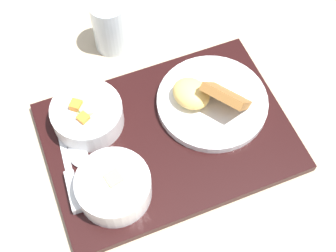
{
  "coord_description": "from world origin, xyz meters",
  "views": [
    {
      "loc": [
        -0.11,
        -0.39,
        0.76
      ],
      "look_at": [
        0.0,
        0.0,
        0.05
      ],
      "focal_mm": 50.0,
      "sensor_mm": 36.0,
      "label": 1
    }
  ],
  "objects_px": {
    "bowl_salad": "(87,114)",
    "spoon": "(84,166)",
    "plate_main": "(210,100)",
    "bowl_soup": "(114,186)",
    "knife": "(72,185)",
    "glass_water": "(110,28)"
  },
  "relations": [
    {
      "from": "bowl_salad",
      "to": "spoon",
      "type": "distance_m",
      "value": 0.09
    },
    {
      "from": "bowl_salad",
      "to": "plate_main",
      "type": "height_order",
      "value": "plate_main"
    },
    {
      "from": "bowl_soup",
      "to": "knife",
      "type": "height_order",
      "value": "bowl_soup"
    },
    {
      "from": "bowl_soup",
      "to": "glass_water",
      "type": "bearing_deg",
      "value": 78.89
    },
    {
      "from": "knife",
      "to": "spoon",
      "type": "distance_m",
      "value": 0.04
    },
    {
      "from": "bowl_soup",
      "to": "glass_water",
      "type": "xyz_separation_m",
      "value": [
        0.06,
        0.33,
        0.0
      ]
    },
    {
      "from": "plate_main",
      "to": "spoon",
      "type": "bearing_deg",
      "value": -165.62
    },
    {
      "from": "plate_main",
      "to": "spoon",
      "type": "distance_m",
      "value": 0.26
    },
    {
      "from": "bowl_salad",
      "to": "plate_main",
      "type": "distance_m",
      "value": 0.22
    },
    {
      "from": "plate_main",
      "to": "glass_water",
      "type": "bearing_deg",
      "value": 124.6
    },
    {
      "from": "plate_main",
      "to": "glass_water",
      "type": "relative_size",
      "value": 1.81
    },
    {
      "from": "knife",
      "to": "bowl_salad",
      "type": "bearing_deg",
      "value": -25.32
    },
    {
      "from": "plate_main",
      "to": "glass_water",
      "type": "height_order",
      "value": "glass_water"
    },
    {
      "from": "plate_main",
      "to": "knife",
      "type": "distance_m",
      "value": 0.29
    },
    {
      "from": "plate_main",
      "to": "glass_water",
      "type": "xyz_separation_m",
      "value": [
        -0.14,
        0.21,
        0.02
      ]
    },
    {
      "from": "spoon",
      "to": "glass_water",
      "type": "xyz_separation_m",
      "value": [
        0.11,
        0.27,
        0.03
      ]
    },
    {
      "from": "bowl_salad",
      "to": "knife",
      "type": "height_order",
      "value": "bowl_salad"
    },
    {
      "from": "plate_main",
      "to": "spoon",
      "type": "height_order",
      "value": "plate_main"
    },
    {
      "from": "bowl_salad",
      "to": "knife",
      "type": "distance_m",
      "value": 0.13
    },
    {
      "from": "plate_main",
      "to": "knife",
      "type": "bearing_deg",
      "value": -160.82
    },
    {
      "from": "knife",
      "to": "bowl_soup",
      "type": "bearing_deg",
      "value": -115.99
    },
    {
      "from": "glass_water",
      "to": "knife",
      "type": "bearing_deg",
      "value": -113.73
    }
  ]
}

